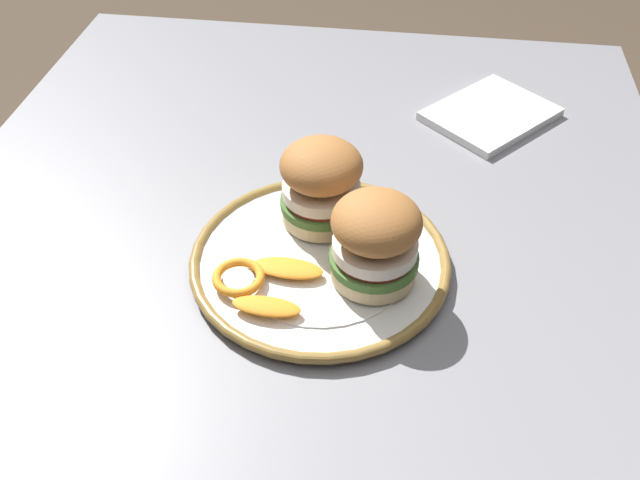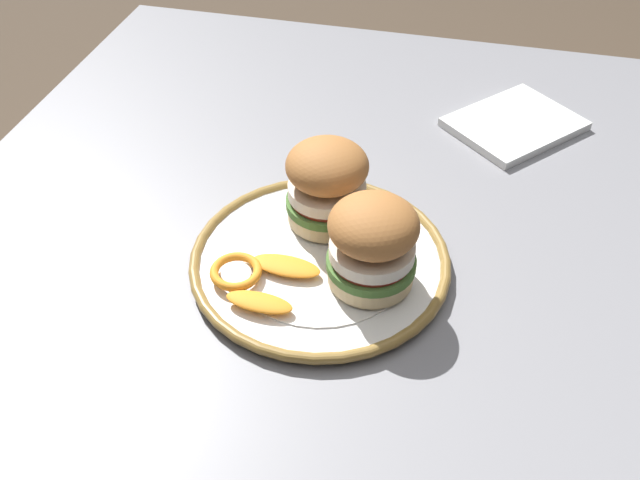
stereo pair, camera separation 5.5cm
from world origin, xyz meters
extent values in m
cube|color=gray|center=(0.00, 0.00, 0.71)|extent=(1.22, 0.91, 0.03)
cube|color=gray|center=(0.55, -0.39, 0.35)|extent=(0.06, 0.06, 0.69)
cube|color=gray|center=(0.55, 0.39, 0.35)|extent=(0.06, 0.06, 0.69)
cylinder|color=white|center=(0.02, -0.03, 0.73)|extent=(0.26, 0.26, 0.01)
torus|color=olive|center=(0.02, -0.03, 0.73)|extent=(0.29, 0.29, 0.01)
cylinder|color=white|center=(0.02, -0.03, 0.74)|extent=(0.20, 0.20, 0.00)
cylinder|color=beige|center=(0.08, -0.02, 0.75)|extent=(0.09, 0.09, 0.02)
cylinder|color=#477033|center=(0.08, -0.02, 0.76)|extent=(0.09, 0.09, 0.01)
cylinder|color=#BC3828|center=(0.08, -0.02, 0.77)|extent=(0.08, 0.08, 0.01)
cylinder|color=silver|center=(0.08, -0.02, 0.78)|extent=(0.09, 0.09, 0.01)
ellipsoid|color=#A36633|center=(0.08, -0.02, 0.81)|extent=(0.13, 0.13, 0.05)
cylinder|color=beige|center=(0.00, -0.09, 0.75)|extent=(0.09, 0.09, 0.02)
cylinder|color=#477033|center=(0.00, -0.09, 0.76)|extent=(0.09, 0.09, 0.01)
cylinder|color=#BC3828|center=(0.00, -0.09, 0.77)|extent=(0.08, 0.08, 0.01)
cylinder|color=silver|center=(0.00, -0.09, 0.78)|extent=(0.09, 0.09, 0.01)
ellipsoid|color=#A36633|center=(0.00, -0.09, 0.81)|extent=(0.12, 0.12, 0.05)
torus|color=orange|center=(-0.03, 0.05, 0.74)|extent=(0.06, 0.06, 0.01)
cylinder|color=#F4E5C6|center=(-0.03, 0.05, 0.74)|extent=(0.03, 0.03, 0.00)
ellipsoid|color=orange|center=(-0.06, 0.01, 0.74)|extent=(0.03, 0.07, 0.01)
ellipsoid|color=orange|center=(-0.01, 0.00, 0.74)|extent=(0.03, 0.08, 0.01)
cube|color=white|center=(0.36, -0.23, 0.73)|extent=(0.21, 0.21, 0.01)
camera|label=1|loc=(-0.52, -0.11, 1.27)|focal=39.18mm
camera|label=2|loc=(-0.51, -0.16, 1.27)|focal=39.18mm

